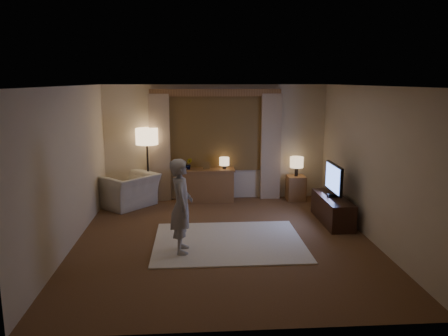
{
  "coord_description": "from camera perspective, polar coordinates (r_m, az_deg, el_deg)",
  "views": [
    {
      "loc": [
        -0.48,
        -7.05,
        2.69
      ],
      "look_at": [
        0.04,
        0.6,
        1.14
      ],
      "focal_mm": 35.0,
      "sensor_mm": 36.0,
      "label": 1
    }
  ],
  "objects": [
    {
      "name": "side_table",
      "position": [
        10.07,
        9.36,
        -2.6
      ],
      "size": [
        0.4,
        0.4,
        0.56
      ],
      "primitive_type": "cube",
      "color": "brown",
      "rests_on": "floor"
    },
    {
      "name": "floor_lamp",
      "position": [
        9.69,
        -10.04,
        3.55
      ],
      "size": [
        0.48,
        0.48,
        1.66
      ],
      "color": "black",
      "rests_on": "floor"
    },
    {
      "name": "table_lamp_sideboard",
      "position": [
        9.74,
        0.04,
        0.8
      ],
      "size": [
        0.22,
        0.22,
        0.3
      ],
      "color": "black",
      "rests_on": "sideboard"
    },
    {
      "name": "person",
      "position": [
        6.85,
        -5.58,
        -4.95
      ],
      "size": [
        0.38,
        0.56,
        1.5
      ],
      "primitive_type": "imported",
      "rotation": [
        0.0,
        0.0,
        1.61
      ],
      "color": "#AFA9A2",
      "rests_on": "rug"
    },
    {
      "name": "room",
      "position": [
        7.69,
        -0.27,
        1.25
      ],
      "size": [
        5.04,
        5.54,
        2.64
      ],
      "color": "brown",
      "rests_on": "ground"
    },
    {
      "name": "armchair",
      "position": [
        9.64,
        -12.36,
        -2.88
      ],
      "size": [
        1.45,
        1.45,
        0.71
      ],
      "primitive_type": "imported",
      "rotation": [
        0.0,
        0.0,
        -2.31
      ],
      "color": "beige",
      "rests_on": "floor"
    },
    {
      "name": "sideboard",
      "position": [
        9.84,
        -2.29,
        -2.36
      ],
      "size": [
        1.2,
        0.4,
        0.7
      ],
      "primitive_type": "cube",
      "color": "brown",
      "rests_on": "floor"
    },
    {
      "name": "tv",
      "position": [
        8.52,
        14.16,
        -1.4
      ],
      "size": [
        0.22,
        0.89,
        0.64
      ],
      "color": "black",
      "rests_on": "tv_stand"
    },
    {
      "name": "plant",
      "position": [
        9.73,
        -4.67,
        0.46
      ],
      "size": [
        0.17,
        0.13,
        0.3
      ],
      "primitive_type": "imported",
      "color": "#999999",
      "rests_on": "sideboard"
    },
    {
      "name": "table_lamp_side",
      "position": [
        9.94,
        9.47,
        0.69
      ],
      "size": [
        0.3,
        0.3,
        0.44
      ],
      "color": "black",
      "rests_on": "side_table"
    },
    {
      "name": "rug",
      "position": [
        7.47,
        0.62,
        -9.61
      ],
      "size": [
        2.5,
        2.0,
        0.02
      ],
      "primitive_type": "cube",
      "color": "#F0E8C9",
      "rests_on": "floor"
    },
    {
      "name": "tv_stand",
      "position": [
        8.67,
        13.97,
        -5.29
      ],
      "size": [
        0.45,
        1.4,
        0.5
      ],
      "primitive_type": "cube",
      "color": "black",
      "rests_on": "floor"
    },
    {
      "name": "picture_frame",
      "position": [
        9.74,
        -2.31,
        0.21
      ],
      "size": [
        0.16,
        0.02,
        0.2
      ],
      "primitive_type": "cube",
      "color": "brown",
      "rests_on": "sideboard"
    }
  ]
}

